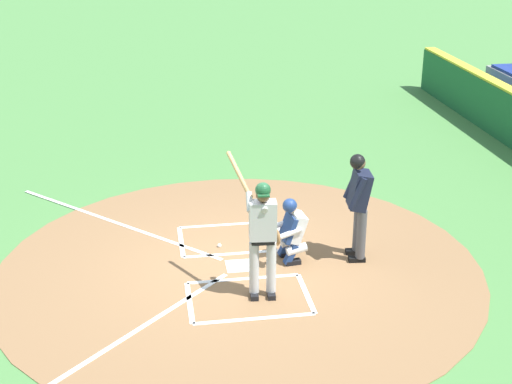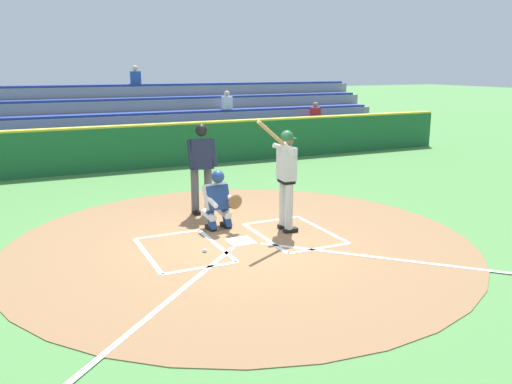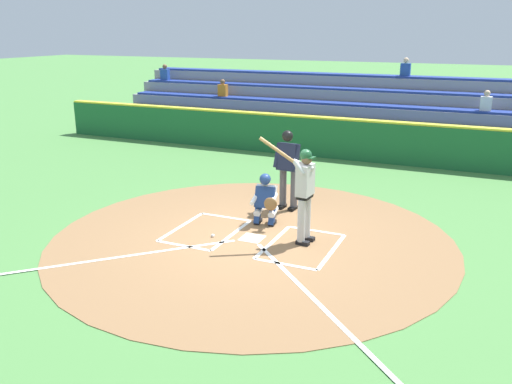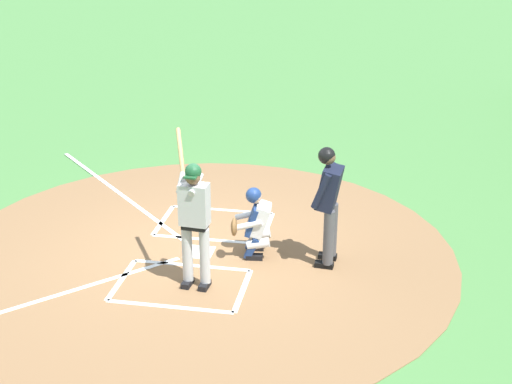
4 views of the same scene
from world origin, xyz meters
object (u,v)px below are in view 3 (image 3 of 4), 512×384
object	(u,v)px
catcher	(266,198)
plate_umpire	(288,164)
batter	(304,189)
baseball	(213,236)

from	to	relation	value
catcher	plate_umpire	xyz separation A→B (m)	(-0.07, -1.12, 0.49)
batter	catcher	distance (m)	1.35
plate_umpire	baseball	world-z (taller)	plate_umpire
batter	baseball	size ratio (longest dim) A/B	28.76
batter	baseball	bearing A→B (deg)	14.87
plate_umpire	batter	bearing A→B (deg)	119.30
catcher	plate_umpire	world-z (taller)	plate_umpire
batter	plate_umpire	world-z (taller)	batter
plate_umpire	baseball	xyz separation A→B (m)	(0.75, 2.24, -1.04)
catcher	plate_umpire	distance (m)	1.22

